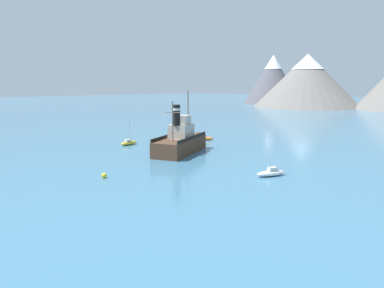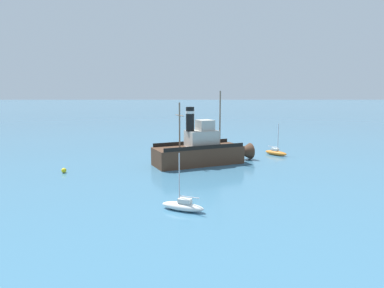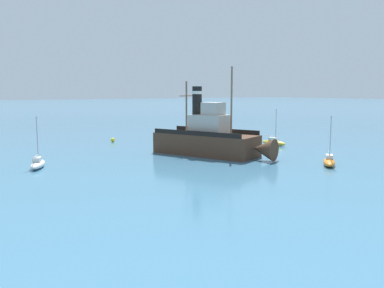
# 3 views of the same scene
# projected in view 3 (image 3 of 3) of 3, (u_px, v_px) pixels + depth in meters

# --- Properties ---
(ground_plane) EXTENTS (600.00, 600.00, 0.00)m
(ground_plane) POSITION_uv_depth(u_px,v_px,m) (205.00, 154.00, 47.37)
(ground_plane) COLOR teal
(old_tugboat) EXTENTS (8.88, 14.54, 9.90)m
(old_tugboat) POSITION_uv_depth(u_px,v_px,m) (210.00, 139.00, 46.20)
(old_tugboat) COLOR #4C3323
(old_tugboat) RESTS_ON ground
(sailboat_orange) EXTENTS (3.57, 3.35, 4.90)m
(sailboat_orange) POSITION_uv_depth(u_px,v_px,m) (329.00, 161.00, 39.85)
(sailboat_orange) COLOR orange
(sailboat_orange) RESTS_ON ground
(sailboat_yellow) EXTENTS (1.72, 3.93, 4.90)m
(sailboat_yellow) POSITION_uv_depth(u_px,v_px,m) (274.00, 142.00, 54.51)
(sailboat_yellow) COLOR gold
(sailboat_yellow) RESTS_ON ground
(sailboat_white) EXTENTS (2.51, 3.93, 4.90)m
(sailboat_white) POSITION_uv_depth(u_px,v_px,m) (38.00, 164.00, 38.60)
(sailboat_white) COLOR white
(sailboat_white) RESTS_ON ground
(mooring_buoy) EXTENTS (0.60, 0.60, 0.60)m
(mooring_buoy) POSITION_uv_depth(u_px,v_px,m) (113.00, 140.00, 58.04)
(mooring_buoy) COLOR yellow
(mooring_buoy) RESTS_ON ground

